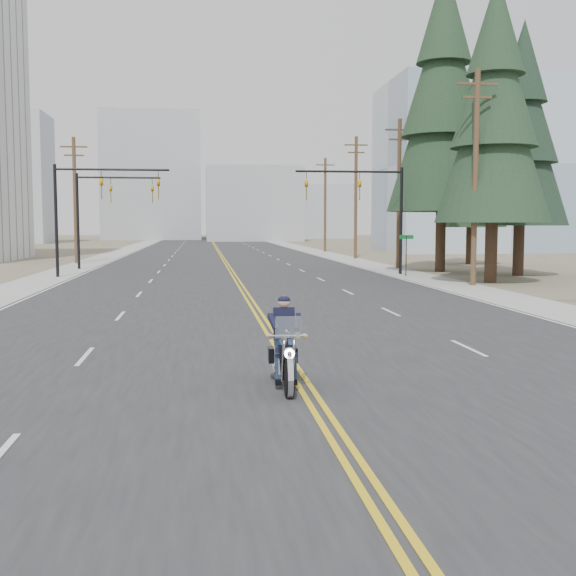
% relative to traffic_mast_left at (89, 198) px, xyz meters
% --- Properties ---
extents(ground_plane, '(400.00, 400.00, 0.00)m').
position_rel_traffic_mast_left_xyz_m(ground_plane, '(8.98, -32.00, -4.94)').
color(ground_plane, '#776D56').
rests_on(ground_plane, ground).
extents(road, '(20.00, 200.00, 0.01)m').
position_rel_traffic_mast_left_xyz_m(road, '(8.98, 38.00, -4.93)').
color(road, '#303033').
rests_on(road, ground).
extents(sidewalk_left, '(3.00, 200.00, 0.01)m').
position_rel_traffic_mast_left_xyz_m(sidewalk_left, '(-2.52, 38.00, -4.93)').
color(sidewalk_left, '#A5A5A0').
rests_on(sidewalk_left, ground).
extents(sidewalk_right, '(3.00, 200.00, 0.01)m').
position_rel_traffic_mast_left_xyz_m(sidewalk_right, '(20.48, 38.00, -4.93)').
color(sidewalk_right, '#A5A5A0').
rests_on(sidewalk_right, ground).
extents(traffic_mast_left, '(7.10, 0.26, 7.00)m').
position_rel_traffic_mast_left_xyz_m(traffic_mast_left, '(0.00, 0.00, 0.00)').
color(traffic_mast_left, black).
rests_on(traffic_mast_left, ground).
extents(traffic_mast_right, '(7.10, 0.26, 7.00)m').
position_rel_traffic_mast_left_xyz_m(traffic_mast_right, '(17.95, 0.00, 0.00)').
color(traffic_mast_right, black).
rests_on(traffic_mast_right, ground).
extents(traffic_mast_far, '(6.10, 0.26, 7.00)m').
position_rel_traffic_mast_left_xyz_m(traffic_mast_far, '(-0.33, 8.00, -0.06)').
color(traffic_mast_far, black).
rests_on(traffic_mast_far, ground).
extents(street_sign, '(0.90, 0.06, 2.62)m').
position_rel_traffic_mast_left_xyz_m(street_sign, '(19.78, -2.00, -3.13)').
color(street_sign, black).
rests_on(street_sign, ground).
extents(utility_pole_b, '(2.20, 0.30, 11.50)m').
position_rel_traffic_mast_left_xyz_m(utility_pole_b, '(21.48, -9.00, 1.05)').
color(utility_pole_b, brown).
rests_on(utility_pole_b, ground).
extents(utility_pole_c, '(2.20, 0.30, 11.00)m').
position_rel_traffic_mast_left_xyz_m(utility_pole_c, '(21.48, 6.00, 0.79)').
color(utility_pole_c, brown).
rests_on(utility_pole_c, ground).
extents(utility_pole_d, '(2.20, 0.30, 11.50)m').
position_rel_traffic_mast_left_xyz_m(utility_pole_d, '(21.48, 21.00, 1.05)').
color(utility_pole_d, brown).
rests_on(utility_pole_d, ground).
extents(utility_pole_e, '(2.20, 0.30, 11.00)m').
position_rel_traffic_mast_left_xyz_m(utility_pole_e, '(21.48, 38.00, 0.79)').
color(utility_pole_e, brown).
rests_on(utility_pole_e, ground).
extents(utility_pole_left, '(2.20, 0.30, 10.50)m').
position_rel_traffic_mast_left_xyz_m(utility_pole_left, '(-3.52, 16.00, 0.54)').
color(utility_pole_left, brown).
rests_on(utility_pole_left, ground).
extents(glass_building, '(24.00, 16.00, 20.00)m').
position_rel_traffic_mast_left_xyz_m(glass_building, '(40.98, 38.00, 5.06)').
color(glass_building, '#9EB5CC').
rests_on(glass_building, ground).
extents(haze_bldg_a, '(14.00, 12.00, 22.00)m').
position_rel_traffic_mast_left_xyz_m(haze_bldg_a, '(-26.02, 83.00, 6.06)').
color(haze_bldg_a, '#B7BCC6').
rests_on(haze_bldg_a, ground).
extents(haze_bldg_b, '(18.00, 14.00, 14.00)m').
position_rel_traffic_mast_left_xyz_m(haze_bldg_b, '(16.98, 93.00, 2.06)').
color(haze_bldg_b, '#ADB2B7').
rests_on(haze_bldg_b, ground).
extents(haze_bldg_c, '(16.00, 12.00, 18.00)m').
position_rel_traffic_mast_left_xyz_m(haze_bldg_c, '(48.98, 78.00, 4.06)').
color(haze_bldg_c, '#B7BCC6').
rests_on(haze_bldg_c, ground).
extents(haze_bldg_d, '(20.00, 15.00, 26.00)m').
position_rel_traffic_mast_left_xyz_m(haze_bldg_d, '(-3.02, 108.00, 8.06)').
color(haze_bldg_d, '#ADB2B7').
rests_on(haze_bldg_d, ground).
extents(haze_bldg_e, '(14.00, 14.00, 12.00)m').
position_rel_traffic_mast_left_xyz_m(haze_bldg_e, '(33.98, 118.00, 1.06)').
color(haze_bldg_e, '#B7BCC6').
rests_on(haze_bldg_e, ground).
extents(motorcyclist, '(1.10, 2.41, 1.86)m').
position_rel_traffic_mast_left_xyz_m(motorcyclist, '(8.58, -31.94, -4.01)').
color(motorcyclist, black).
rests_on(motorcyclist, ground).
extents(conifer_near, '(6.43, 6.43, 17.01)m').
position_rel_traffic_mast_left_xyz_m(conifer_near, '(23.23, -7.13, 4.83)').
color(conifer_near, '#382619').
rests_on(conifer_near, ground).
extents(conifer_mid, '(6.04, 6.04, 16.12)m').
position_rel_traffic_mast_left_xyz_m(conifer_mid, '(27.20, -2.03, 4.31)').
color(conifer_mid, '#382619').
rests_on(conifer_mid, ground).
extents(conifer_tall, '(7.52, 7.52, 20.90)m').
position_rel_traffic_mast_left_xyz_m(conifer_tall, '(23.46, 2.28, 7.07)').
color(conifer_tall, '#382619').
rests_on(conifer_tall, ground).
extents(conifer_far, '(5.70, 5.70, 15.28)m').
position_rel_traffic_mast_left_xyz_m(conifer_far, '(28.95, 10.92, 3.83)').
color(conifer_far, '#382619').
rests_on(conifer_far, ground).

